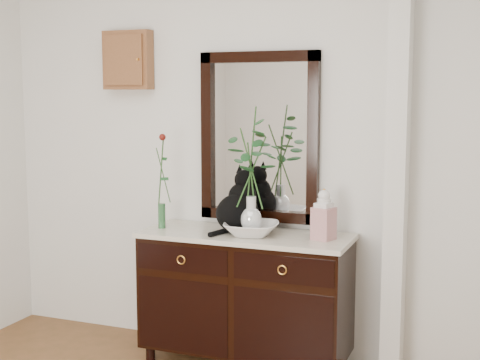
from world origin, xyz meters
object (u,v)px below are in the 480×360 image
at_px(cat, 237,200).
at_px(ginger_jar, 324,214).
at_px(sideboard, 246,291).
at_px(lotus_bowl, 251,229).

relative_size(cat, ginger_jar, 1.27).
relative_size(sideboard, cat, 3.34).
distance_m(cat, lotus_bowl, 0.23).
height_order(sideboard, cat, cat).
distance_m(lotus_bowl, ginger_jar, 0.46).
xyz_separation_m(sideboard, lotus_bowl, (0.05, -0.05, 0.42)).
xyz_separation_m(cat, lotus_bowl, (0.13, -0.10, -0.16)).
bearing_deg(sideboard, lotus_bowl, -42.09).
bearing_deg(cat, sideboard, -17.79).
xyz_separation_m(lotus_bowl, ginger_jar, (0.44, 0.05, 0.11)).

